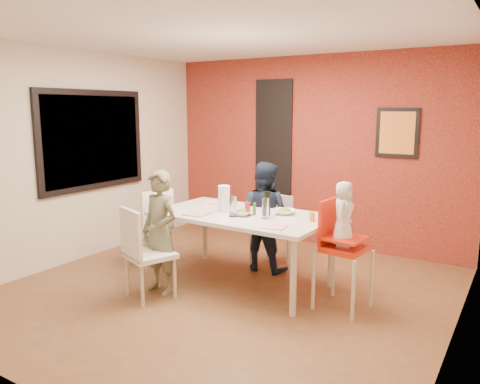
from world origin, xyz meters
The scene contains 35 objects.
ground centered at (0.00, 0.00, 0.00)m, with size 4.50×4.50×0.00m, color brown.
ceiling centered at (0.00, 0.00, 2.70)m, with size 4.50×4.50×0.02m, color silver.
wall_back centered at (0.00, 2.25, 1.35)m, with size 4.50×0.02×2.70m, color beige.
wall_front centered at (0.00, -2.25, 1.35)m, with size 4.50×0.02×2.70m, color beige.
wall_left centered at (-2.25, 0.00, 1.35)m, with size 0.02×4.50×2.70m, color beige.
wall_right centered at (2.25, 0.00, 1.35)m, with size 0.02×4.50×2.70m, color beige.
brick_accent_wall centered at (0.00, 2.23, 1.35)m, with size 4.50×0.02×2.70m, color maroon.
picture_window_frame centered at (-2.22, 0.20, 1.55)m, with size 0.05×1.70×1.30m, color black.
picture_window_pane centered at (-2.21, 0.20, 1.55)m, with size 0.02×1.55×1.15m, color black.
glassblock_strip centered at (-0.60, 2.21, 1.50)m, with size 0.55×0.03×1.70m, color silver.
glassblock_surround centered at (-0.60, 2.21, 1.50)m, with size 0.60×0.03×1.76m, color black.
art_print_frame centered at (1.20, 2.21, 1.65)m, with size 0.54×0.03×0.64m, color black.
art_print_canvas centered at (1.20, 2.19, 1.65)m, with size 0.44×0.01×0.54m, color orange.
dining_table centered at (0.02, 0.31, 0.74)m, with size 1.98×1.14×0.81m.
chair_near centered at (-0.61, -0.62, 0.54)m, with size 0.58×0.58×0.97m.
chair_far centered at (0.02, 1.08, 0.49)m, with size 0.48×0.48×0.89m.
chair_left centered at (-1.26, 0.26, 0.54)m, with size 0.55×0.55×0.97m.
high_chair centered at (1.17, 0.27, 0.65)m, with size 0.50×0.50×1.08m.
child_near centered at (-0.58, -0.38, 0.66)m, with size 0.48×0.32×1.32m, color #5D5C42.
child_far centered at (0.00, 0.84, 0.67)m, with size 0.65×0.50×1.33m, color black.
toddler centered at (1.20, 0.26, 0.96)m, with size 0.31×0.20×0.64m, color silver.
plate_near_left centered at (-0.37, 0.00, 0.82)m, with size 0.24×0.24×0.01m, color silver.
plate_far_mid centered at (0.03, 0.65, 0.82)m, with size 0.22×0.22×0.01m, color white.
plate_near_right centered at (0.62, -0.04, 0.81)m, with size 0.21×0.21×0.01m, color white.
plate_far_left centered at (-0.60, 0.62, 0.82)m, with size 0.22×0.22×0.01m, color white.
salad_bowl_a centered at (0.07, 0.22, 0.84)m, with size 0.23×0.23×0.06m, color white.
salad_bowl_b centered at (0.44, 0.52, 0.84)m, with size 0.22×0.22×0.05m, color white.
wine_bottle centered at (0.30, 0.37, 0.94)m, with size 0.07×0.07×0.27m, color black.
wine_glass_a centered at (0.02, 0.13, 0.92)m, with size 0.08×0.08×0.22m, color silver.
wine_glass_b centered at (0.36, 0.23, 0.92)m, with size 0.08×0.08×0.22m, color silver.
paper_towel_roll centered at (-0.20, 0.28, 0.96)m, with size 0.13×0.13×0.30m, color white.
condiment_red centered at (0.14, 0.25, 0.88)m, with size 0.04×0.04×0.15m, color red.
condiment_green centered at (0.18, 0.31, 0.88)m, with size 0.03×0.03×0.14m, color #2B6923.
condiment_brown centered at (0.09, 0.29, 0.88)m, with size 0.04×0.04×0.14m, color brown.
sippy_cup centered at (0.83, 0.37, 0.86)m, with size 0.06×0.06×0.10m, color orange.
Camera 1 is at (2.69, -4.01, 1.96)m, focal length 35.00 mm.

